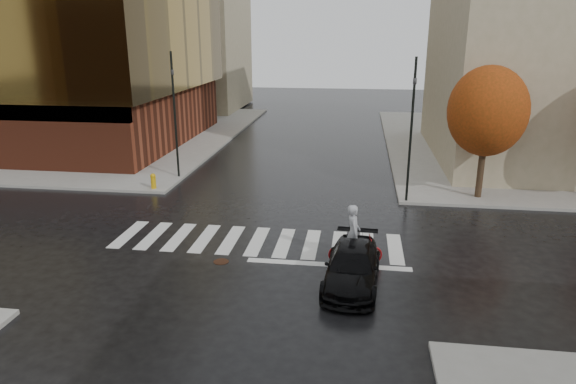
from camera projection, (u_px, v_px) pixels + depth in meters
name	position (u px, v px, depth m)	size (l,w,h in m)	color
ground	(255.00, 246.00, 20.32)	(120.00, 120.00, 0.00)	black
sidewalk_nw	(59.00, 132.00, 42.92)	(30.00, 30.00, 0.15)	gray
crosswalk	(257.00, 241.00, 20.79)	(12.00, 3.00, 0.01)	silver
office_glass	(8.00, 30.00, 37.76)	(27.00, 19.00, 16.00)	maroon
building_nw_far	(175.00, 12.00, 54.38)	(14.00, 12.00, 20.00)	gray
tree_ne_a	(488.00, 111.00, 24.67)	(3.80, 3.80, 6.50)	black
sedan	(352.00, 267.00, 17.10)	(1.76, 4.33, 1.26)	black
cyclist	(355.00, 244.00, 18.63)	(2.04, 0.93, 2.24)	maroon
traffic_light_nw	(174.00, 108.00, 28.44)	(0.22, 0.20, 6.98)	black
traffic_light_ne	(412.00, 122.00, 24.23)	(0.20, 0.21, 6.90)	black
fire_hydrant	(153.00, 180.00, 27.18)	(0.29, 0.29, 0.82)	#CF990C
manhole	(221.00, 262.00, 18.94)	(0.57, 0.57, 0.01)	#3C2215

